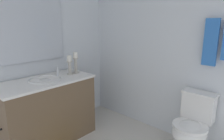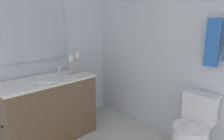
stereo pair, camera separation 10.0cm
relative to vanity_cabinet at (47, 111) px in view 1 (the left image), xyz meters
The scene contains 9 objects.
wall_back 1.95m from the vanity_cabinet, 45.56° to the left, with size 3.14×0.04×2.45m, color silver.
wall_left 0.86m from the vanity_cabinet, behind, with size 0.04×2.53×2.45m, color silver.
vanity_cabinet is the anchor object (origin of this frame).
sink_basin 0.38m from the vanity_cabinet, 90.00° to the left, with size 0.40×0.40×0.24m.
mirror 1.10m from the vanity_cabinet, behind, with size 0.02×0.95×0.89m, color silver.
candle_holder_tall 0.75m from the vanity_cabinet, 89.09° to the left, with size 0.09×0.09×0.30m.
candle_holder_short 0.67m from the vanity_cabinet, 87.89° to the left, with size 0.09×0.09×0.26m.
toilet 1.81m from the vanity_cabinet, 33.10° to the left, with size 0.39×0.54×0.75m.
towel_near_vanity 2.15m from the vanity_cabinet, 37.50° to the left, with size 0.15×0.03×0.53m, color blue.
Camera 1 is at (0.99, -1.19, 1.55)m, focal length 31.63 mm.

